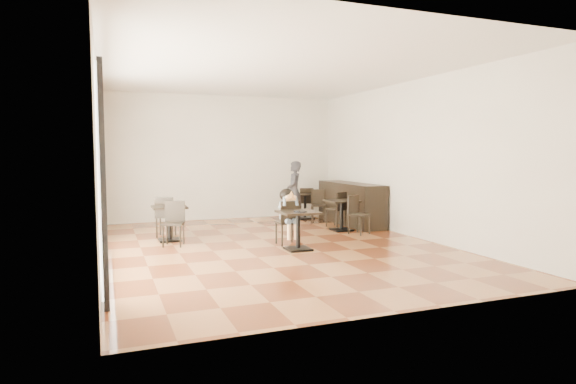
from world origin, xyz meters
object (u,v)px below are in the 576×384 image
child_chair (287,222)px  cafe_table_mid (341,215)px  chair_mid_a (336,209)px  chair_mid_b (359,215)px  cafe_table_back (305,206)px  child (287,217)px  chair_back_b (318,205)px  chair_left_b (173,224)px  cafe_table_left (170,223)px  child_table (298,231)px  chair_back_a (306,202)px  adult_patron (294,191)px  chair_left_a (166,216)px

child_chair → cafe_table_mid: child_chair is taller
chair_mid_a → chair_mid_b: size_ratio=1.00×
cafe_table_back → chair_mid_b: 2.64m
child → chair_back_b: size_ratio=1.32×
chair_mid_b → chair_mid_a: bearing=65.3°
chair_left_b → chair_back_b: size_ratio=1.04×
chair_mid_a → chair_mid_b: (0.00, -1.10, 0.00)m
chair_back_b → cafe_table_left: bearing=-139.5°
child_chair → child: bearing=-0.0°
chair_left_b → cafe_table_left: bearing=109.5°
child_table → chair_back_a: 4.37m
adult_patron → cafe_table_left: 3.74m
cafe_table_back → chair_mid_a: bearing=-85.2°
child → chair_left_a: bearing=139.4°
adult_patron → cafe_table_back: (0.43, 0.30, -0.43)m
cafe_table_left → chair_mid_a: (3.87, 0.45, 0.07)m
child → cafe_table_back: size_ratio=1.59×
adult_patron → cafe_table_back: adult_patron is taller
chair_mid_b → chair_left_b: size_ratio=0.99×
cafe_table_mid → child_table: bearing=-136.3°
cafe_table_back → chair_mid_b: chair_mid_b is taller
chair_left_b → adult_patron: bearing=53.6°
cafe_table_mid → cafe_table_back: cafe_table_mid is taller
cafe_table_mid → chair_mid_b: bearing=-75.9°
child_chair → chair_left_b: (-2.02, 0.63, -0.01)m
chair_left_b → chair_back_a: size_ratio=1.04×
cafe_table_left → chair_back_b: (3.87, 1.44, 0.05)m
child_table → adult_patron: bearing=69.4°
child_table → child_chair: size_ratio=0.83×
child_chair → chair_back_a: 3.88m
cafe_table_back → chair_left_b: 4.52m
cafe_table_left → chair_left_a: size_ratio=0.83×
adult_patron → chair_left_a: (-3.31, -1.14, -0.34)m
adult_patron → chair_mid_b: (0.56, -2.34, -0.35)m
child_table → child_chair: (0.00, 0.55, 0.07)m
child → cafe_table_mid: (1.71, 1.08, -0.19)m
chair_back_b → chair_left_a: bearing=-146.9°
chair_mid_b → chair_back_b: (0.01, 2.09, -0.01)m
adult_patron → chair_back_b: adult_patron is taller
chair_left_a → child_chair: bearing=159.0°
adult_patron → cafe_table_mid: size_ratio=2.22×
child_chair → cafe_table_back: 3.61m
chair_left_a → chair_back_a: 4.22m
cafe_table_mid → cafe_table_back: bearing=89.7°
chair_mid_b → chair_back_b: size_ratio=1.03×
cafe_table_mid → adult_patron: bearing=103.2°
cafe_table_back → chair_mid_b: size_ratio=0.81×
chair_left_a → chair_back_a: chair_left_a is taller
cafe_table_left → adult_patron: bearing=27.0°
child_table → chair_back_b: size_ratio=0.87×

